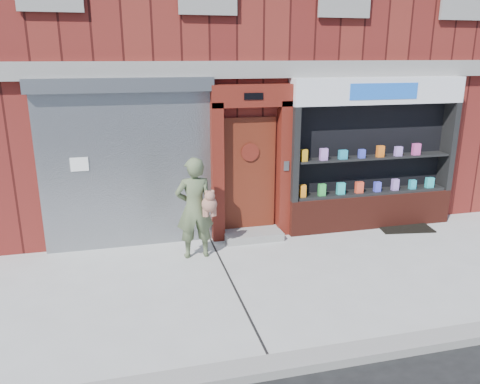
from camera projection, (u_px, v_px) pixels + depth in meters
name	position (u px, v px, depth m)	size (l,w,h in m)	color
ground	(325.00, 273.00, 7.60)	(80.00, 80.00, 0.00)	#9E9E99
curb	(399.00, 346.00, 5.58)	(60.00, 0.30, 0.12)	gray
building	(237.00, 31.00, 12.05)	(12.00, 8.16, 8.00)	#5C1815
shutter_bay	(127.00, 155.00, 8.21)	(3.10, 0.30, 3.04)	gray
red_door_bay	(251.00, 163.00, 8.75)	(1.52, 0.58, 2.90)	#57160E
pharmacy_bay	(372.00, 161.00, 9.31)	(3.50, 0.41, 3.00)	#521C13
woman	(195.00, 208.00, 7.97)	(0.69, 0.49, 1.78)	#536140
doormat	(403.00, 227.00, 9.60)	(1.05, 0.73, 0.03)	black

